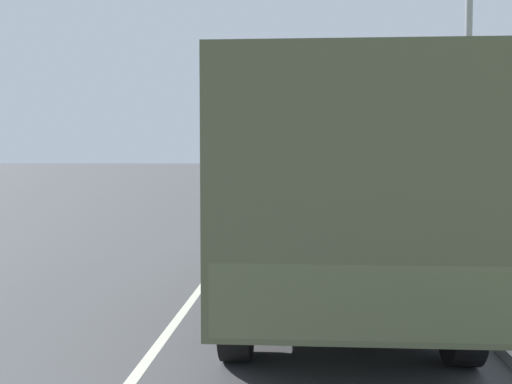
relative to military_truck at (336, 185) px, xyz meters
name	(u,v)px	position (x,y,z in m)	size (l,w,h in m)	color
ground_plane	(274,190)	(-2.02, 27.61, -1.66)	(180.00, 180.00, 0.00)	#4C4C4F
lane_centre_stripe	(274,190)	(-2.02, 27.61, -1.66)	(0.12, 120.00, 0.00)	silver
sidewalk_right	(354,189)	(2.48, 27.61, -1.60)	(1.80, 120.00, 0.12)	beige
grass_strip_right	(433,190)	(6.88, 27.61, -1.65)	(7.00, 120.00, 0.02)	#6B9347
military_truck	(336,185)	(0.00, 0.00, 0.00)	(2.52, 7.87, 2.97)	#545B3D
car_nearest_ahead	(308,197)	(-0.25, 12.38, -1.03)	(1.71, 4.84, 1.38)	black
car_second_ahead	(240,178)	(-3.91, 27.08, -0.98)	(1.94, 3.95, 1.51)	#B7BABF
car_third_ahead	(251,172)	(-3.93, 35.29, -0.91)	(1.87, 4.71, 1.68)	tan
lamp_post	(458,31)	(2.53, 4.05, 2.78)	(1.69, 0.24, 7.29)	gray
utility_box	(499,226)	(4.18, 6.69, -1.29)	(0.55, 0.45, 0.70)	#3D7042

